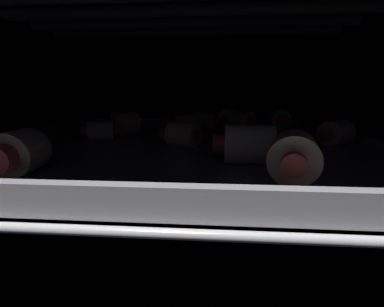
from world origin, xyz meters
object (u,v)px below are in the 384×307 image
object	(u,v)px
oven_rack_mid	(186,150)
pig_in_blanket_mid_5	(102,131)
pig_in_blanket_mid_10	(125,124)
pig_in_blanket_mid_11	(242,121)
heating_element	(185,10)
pig_in_blanket_mid_6	(279,119)
pig_in_blanket_mid_3	(184,124)
pig_in_blanket_mid_8	(248,145)
pig_in_blanket_mid_0	(294,156)
pig_in_blanket_mid_2	(179,135)
pig_in_blanket_mid_4	(19,152)
pig_in_blanket_mid_7	(336,133)
pig_in_blanket_mid_1	(229,118)
pig_in_blanket_mid_9	(204,121)
baking_tray_mid	(186,144)

from	to	relation	value
oven_rack_mid	pig_in_blanket_mid_5	bearing A→B (deg)	178.11
pig_in_blanket_mid_10	pig_in_blanket_mid_11	bearing A→B (deg)	19.17
heating_element	pig_in_blanket_mid_6	world-z (taller)	heating_element
pig_in_blanket_mid_3	pig_in_blanket_mid_8	distance (cm)	18.94
pig_in_blanket_mid_0	pig_in_blanket_mid_10	bearing A→B (deg)	134.66
pig_in_blanket_mid_2	pig_in_blanket_mid_8	world-z (taller)	pig_in_blanket_mid_8
pig_in_blanket_mid_4	pig_in_blanket_mid_7	world-z (taller)	pig_in_blanket_mid_4
pig_in_blanket_mid_2	pig_in_blanket_mid_11	world-z (taller)	pig_in_blanket_mid_11
pig_in_blanket_mid_3	pig_in_blanket_mid_6	xyz separation A→B (cm)	(15.91, 6.24, 0.29)
pig_in_blanket_mid_1	pig_in_blanket_mid_8	world-z (taller)	same
oven_rack_mid	pig_in_blanket_mid_4	bearing A→B (deg)	-127.98
pig_in_blanket_mid_2	pig_in_blanket_mid_10	bearing A→B (deg)	139.45
oven_rack_mid	pig_in_blanket_mid_9	distance (cm)	13.87
pig_in_blanket_mid_11	heating_element	bearing A→B (deg)	-128.11
pig_in_blanket_mid_5	pig_in_blanket_mid_7	xyz separation A→B (cm)	(28.16, -1.20, 0.17)
pig_in_blanket_mid_10	pig_in_blanket_mid_4	bearing A→B (deg)	-95.03
pig_in_blanket_mid_0	pig_in_blanket_mid_9	size ratio (longest dim) A/B	0.90
pig_in_blanket_mid_3	pig_in_blanket_mid_4	size ratio (longest dim) A/B	0.85
pig_in_blanket_mid_1	pig_in_blanket_mid_10	distance (cm)	18.96
pig_in_blanket_mid_5	pig_in_blanket_mid_6	size ratio (longest dim) A/B	0.89
pig_in_blanket_mid_5	pig_in_blanket_mid_7	bearing A→B (deg)	-2.44
pig_in_blanket_mid_5	pig_in_blanket_mid_1	bearing A→B (deg)	41.05
baking_tray_mid	pig_in_blanket_mid_9	bearing A→B (deg)	82.14
pig_in_blanket_mid_10	pig_in_blanket_mid_11	world-z (taller)	pig_in_blanket_mid_10
oven_rack_mid	pig_in_blanket_mid_2	bearing A→B (deg)	-97.87
pig_in_blanket_mid_2	pig_in_blanket_mid_4	size ratio (longest dim) A/B	0.92
pig_in_blanket_mid_8	pig_in_blanket_mid_11	distance (cm)	20.09
pig_in_blanket_mid_6	pig_in_blanket_mid_7	world-z (taller)	pig_in_blanket_mid_6
baking_tray_mid	pig_in_blanket_mid_8	distance (cm)	11.62
pig_in_blanket_mid_7	pig_in_blanket_mid_9	bearing A→B (deg)	137.18
pig_in_blanket_mid_1	pig_in_blanket_mid_11	bearing A→B (deg)	-70.99
pig_in_blanket_mid_0	pig_in_blanket_mid_8	xyz separation A→B (cm)	(-2.41, 3.84, 0.00)
oven_rack_mid	pig_in_blanket_mid_0	world-z (taller)	pig_in_blanket_mid_0
pig_in_blanket_mid_2	pig_in_blanket_mid_4	xyz separation A→B (cm)	(-10.26, -10.61, 0.23)
pig_in_blanket_mid_3	pig_in_blanket_mid_8	xyz separation A→B (cm)	(7.17, -17.53, 0.27)
pig_in_blanket_mid_7	pig_in_blanket_mid_0	bearing A→B (deg)	-124.88
pig_in_blanket_mid_5	baking_tray_mid	bearing A→B (deg)	-1.89
pig_in_blanket_mid_1	pig_in_blanket_mid_6	bearing A→B (deg)	-8.12
baking_tray_mid	pig_in_blanket_mid_11	bearing A→B (deg)	51.89
pig_in_blanket_mid_7	pig_in_blanket_mid_8	bearing A→B (deg)	-141.85
pig_in_blanket_mid_3	pig_in_blanket_mid_8	bearing A→B (deg)	-67.75
pig_in_blanket_mid_4	pig_in_blanket_mid_5	distance (cm)	14.05
oven_rack_mid	pig_in_blanket_mid_11	distance (cm)	13.38
pig_in_blanket_mid_1	pig_in_blanket_mid_8	distance (cm)	24.98
pig_in_blanket_mid_2	pig_in_blanket_mid_3	world-z (taller)	same
pig_in_blanket_mid_4	oven_rack_mid	bearing A→B (deg)	52.02
pig_in_blanket_mid_4	pig_in_blanket_mid_8	size ratio (longest dim) A/B	0.87
pig_in_blanket_mid_2	pig_in_blanket_mid_3	bearing A→B (deg)	93.20
pig_in_blanket_mid_11	pig_in_blanket_mid_1	bearing A→B (deg)	109.01
heating_element	pig_in_blanket_mid_1	size ratio (longest dim) A/B	8.19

